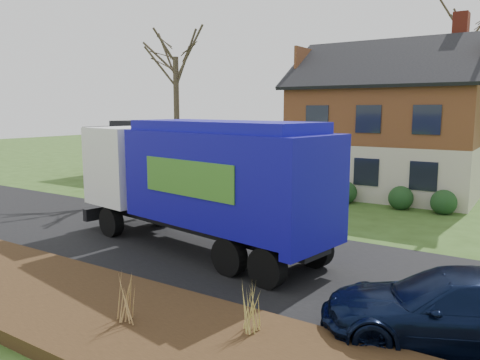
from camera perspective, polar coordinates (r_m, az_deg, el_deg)
The scene contains 12 objects.
ground at distance 15.32m, azimuth -4.74°, elevation -8.31°, with size 120.00×120.00×0.00m, color #304A18.
road at distance 15.32m, azimuth -4.74°, elevation -8.28°, with size 80.00×7.00×0.02m, color black.
mulch_verge at distance 11.80m, azimuth -21.20°, elevation -13.39°, with size 80.00×3.50×0.30m, color black.
main_house at distance 26.55m, azimuth 16.79°, elevation 7.34°, with size 12.95×8.95×9.26m.
ranch_house at distance 32.43m, azimuth -7.43°, elevation 3.88°, with size 9.80×8.20×3.70m.
garbage_truck at distance 14.67m, azimuth -4.86°, elevation 0.43°, with size 9.90×4.13×4.12m.
silver_sedan at distance 20.88m, azimuth -3.14°, elevation -1.36°, with size 1.78×5.10×1.68m, color #A0A1A7.
navy_wagon at distance 10.00m, azimuth 24.80°, elevation -14.11°, with size 2.04×5.01×1.45m, color black.
tree_front_west at distance 25.61m, azimuth -7.92°, elevation 16.97°, with size 3.35×3.35×9.96m.
tree_back at distance 35.26m, azimuth 26.53°, elevation 17.51°, with size 3.95×3.95×12.51m.
grass_clump_mid at distance 9.72m, azimuth -13.62°, elevation -13.79°, with size 0.35×0.29×0.98m.
grass_clump_east at distance 9.14m, azimuth 1.56°, elevation -15.26°, with size 0.36×0.30×0.91m.
Camera 1 is at (9.04, -11.54, 4.45)m, focal length 35.00 mm.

